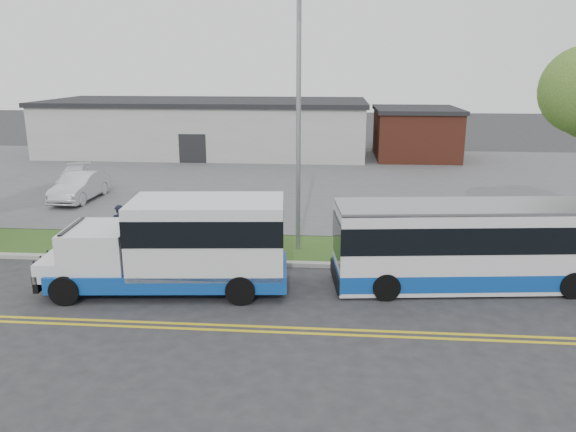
# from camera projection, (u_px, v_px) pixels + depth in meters

# --- Properties ---
(ground) EXTENTS (140.00, 140.00, 0.00)m
(ground) POSITION_uv_depth(u_px,v_px,m) (206.00, 274.00, 19.47)
(ground) COLOR #28282B
(ground) RESTS_ON ground
(lane_line_north) EXTENTS (70.00, 0.12, 0.01)m
(lane_line_north) POSITION_uv_depth(u_px,v_px,m) (176.00, 323.00, 15.76)
(lane_line_north) COLOR gold
(lane_line_north) RESTS_ON ground
(lane_line_south) EXTENTS (70.00, 0.12, 0.01)m
(lane_line_south) POSITION_uv_depth(u_px,v_px,m) (173.00, 328.00, 15.47)
(lane_line_south) COLOR gold
(lane_line_south) RESTS_ON ground
(curb) EXTENTS (80.00, 0.30, 0.15)m
(curb) POSITION_uv_depth(u_px,v_px,m) (213.00, 262.00, 20.50)
(curb) COLOR #9E9B93
(curb) RESTS_ON ground
(verge) EXTENTS (80.00, 3.30, 0.10)m
(verge) POSITION_uv_depth(u_px,v_px,m) (223.00, 247.00, 22.24)
(verge) COLOR #2F4D19
(verge) RESTS_ON ground
(parking_lot) EXTENTS (80.00, 25.00, 0.10)m
(parking_lot) POSITION_uv_depth(u_px,v_px,m) (266.00, 178.00, 35.81)
(parking_lot) COLOR #4C4C4F
(parking_lot) RESTS_ON ground
(commercial_building) EXTENTS (25.40, 10.40, 4.35)m
(commercial_building) POSITION_uv_depth(u_px,v_px,m) (207.00, 127.00, 45.36)
(commercial_building) COLOR #9E9E99
(commercial_building) RESTS_ON ground
(brick_wing) EXTENTS (6.30, 7.30, 3.90)m
(brick_wing) POSITION_uv_depth(u_px,v_px,m) (415.00, 133.00, 43.12)
(brick_wing) COLOR brown
(brick_wing) RESTS_ON ground
(streetlight_near) EXTENTS (0.35, 1.53, 9.50)m
(streetlight_near) POSITION_uv_depth(u_px,v_px,m) (298.00, 116.00, 20.49)
(streetlight_near) COLOR gray
(streetlight_near) RESTS_ON verge
(shuttle_bus) EXTENTS (7.94, 3.21, 2.97)m
(shuttle_bus) POSITION_uv_depth(u_px,v_px,m) (184.00, 243.00, 17.75)
(shuttle_bus) COLOR #0D3D92
(shuttle_bus) RESTS_ON ground
(transit_bus) EXTENTS (10.13, 3.35, 2.76)m
(transit_bus) POSITION_uv_depth(u_px,v_px,m) (488.00, 245.00, 18.10)
(transit_bus) COLOR silver
(transit_bus) RESTS_ON ground
(pedestrian) EXTENTS (0.80, 0.76, 1.84)m
(pedestrian) POSITION_uv_depth(u_px,v_px,m) (120.00, 228.00, 21.33)
(pedestrian) COLOR black
(pedestrian) RESTS_ON verge
(parked_car_a) EXTENTS (1.64, 4.47, 1.46)m
(parked_car_a) POSITION_uv_depth(u_px,v_px,m) (80.00, 186.00, 29.58)
(parked_car_a) COLOR silver
(parked_car_a) RESTS_ON parking_lot
(parked_car_b) EXTENTS (2.67, 4.30, 1.16)m
(parked_car_b) POSITION_uv_depth(u_px,v_px,m) (75.00, 177.00, 32.91)
(parked_car_b) COLOR white
(parked_car_b) RESTS_ON parking_lot
(grocery_bag_left) EXTENTS (0.32, 0.32, 0.32)m
(grocery_bag_left) POSITION_uv_depth(u_px,v_px,m) (111.00, 249.00, 21.31)
(grocery_bag_left) COLOR white
(grocery_bag_left) RESTS_ON verge
(grocery_bag_right) EXTENTS (0.32, 0.32, 0.32)m
(grocery_bag_right) POSITION_uv_depth(u_px,v_px,m) (131.00, 245.00, 21.75)
(grocery_bag_right) COLOR white
(grocery_bag_right) RESTS_ON verge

